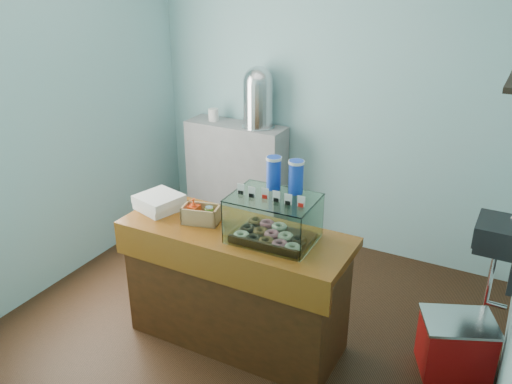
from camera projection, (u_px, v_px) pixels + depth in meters
The scene contains 9 objects.
ground at pixel (253, 319), 4.21m from camera, with size 3.50×3.50×0.00m, color black.
room_shell at pixel (257, 105), 3.52m from camera, with size 3.54×3.04×2.82m.
counter at pixel (236, 286), 3.82m from camera, with size 1.60×0.60×0.90m.
back_shelf at pixel (236, 177), 5.44m from camera, with size 1.00×0.32×1.10m, color gray.
display_case at pixel (275, 214), 3.49m from camera, with size 0.56×0.42×0.52m.
condiment_crate at pixel (200, 214), 3.73m from camera, with size 0.28×0.21×0.17m.
pastry_boxes at pixel (159, 202), 3.92m from camera, with size 0.35×0.36×0.11m.
coffee_urn at pixel (258, 96), 5.01m from camera, with size 0.31×0.31×0.57m.
red_cooler at pixel (456, 345), 3.62m from camera, with size 0.57×0.51×0.41m.
Camera 1 is at (1.65, -3.04, 2.60)m, focal length 38.00 mm.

